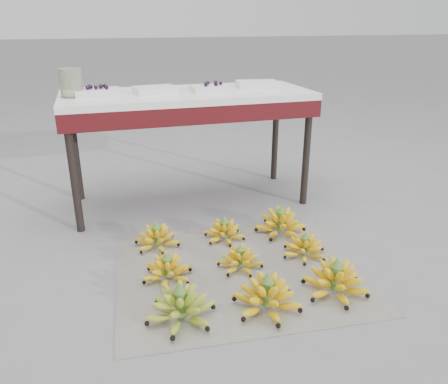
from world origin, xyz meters
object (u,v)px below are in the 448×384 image
object	(u,v)px
bunch_mid_center	(240,260)
glass_jar	(71,83)
newspaper_mat	(240,270)
tray_far_right	(258,84)
vendor_table	(188,105)
tray_right	(210,88)
bunch_mid_left	(167,270)
bunch_back_left	(157,238)
bunch_mid_right	(304,248)
bunch_back_center	(224,232)
bunch_front_center	(267,296)
bunch_back_right	(280,223)
bunch_front_left	(181,307)
tray_left	(155,90)
tray_far_left	(98,92)
bunch_front_right	(335,281)

from	to	relation	value
bunch_mid_center	glass_jar	distance (m)	1.48
newspaper_mat	tray_far_right	size ratio (longest dim) A/B	4.13
vendor_table	newspaper_mat	bearing A→B (deg)	-87.87
vendor_table	tray_right	size ratio (longest dim) A/B	6.44
bunch_mid_left	bunch_back_left	xyz separation A→B (m)	(0.00, 0.35, 0.00)
bunch_mid_right	bunch_back_center	distance (m)	0.48
bunch_front_center	bunch_back_center	distance (m)	0.69
bunch_mid_center	bunch_back_right	world-z (taller)	bunch_back_right
bunch_mid_right	tray_right	world-z (taller)	tray_right
bunch_mid_center	bunch_back_left	distance (m)	0.52
bunch_mid_center	glass_jar	size ratio (longest dim) A/B	1.80
bunch_front_left	tray_right	bearing A→B (deg)	72.51
vendor_table	bunch_back_left	bearing A→B (deg)	-118.47
bunch_mid_center	tray_far_right	xyz separation A→B (m)	(0.46, 1.01, 0.75)
bunch_front_left	bunch_back_right	bearing A→B (deg)	43.89
tray_left	tray_right	size ratio (longest dim) A/B	1.12
bunch_mid_center	bunch_mid_left	bearing A→B (deg)	-158.18
bunch_back_left	glass_jar	bearing A→B (deg)	98.68
bunch_back_left	bunch_back_right	distance (m)	0.75
tray_far_right	glass_jar	bearing A→B (deg)	-178.31
vendor_table	tray_far_right	xyz separation A→B (m)	(0.50, 0.03, 0.11)
bunch_mid_center	bunch_back_left	bearing A→B (deg)	159.41
bunch_front_left	vendor_table	distance (m)	1.48
bunch_mid_center	tray_far_left	size ratio (longest dim) A/B	1.13
bunch_back_center	bunch_front_center	bearing A→B (deg)	-92.49
bunch_front_right	bunch_back_left	size ratio (longest dim) A/B	1.13
bunch_front_center	bunch_back_center	xyz separation A→B (m)	(0.01, 0.69, -0.01)
tray_far_right	glass_jar	world-z (taller)	glass_jar
bunch_mid_center	bunch_back_left	size ratio (longest dim) A/B	0.91
bunch_front_center	vendor_table	bearing A→B (deg)	79.97
bunch_front_center	tray_far_left	xyz separation A→B (m)	(-0.61, 1.34, 0.73)
bunch_mid_right	bunch_mid_left	bearing A→B (deg)	-165.84
bunch_front_left	bunch_back_right	xyz separation A→B (m)	(0.74, 0.64, -0.00)
bunch_back_left	vendor_table	bearing A→B (deg)	38.32
tray_far_left	tray_left	bearing A→B (deg)	-1.57
bunch_front_center	bunch_mid_center	size ratio (longest dim) A/B	1.20
bunch_mid_center	tray_left	size ratio (longest dim) A/B	1.07
bunch_front_right	tray_left	size ratio (longest dim) A/B	1.34
newspaper_mat	bunch_mid_center	world-z (taller)	bunch_mid_center
bunch_back_right	tray_far_right	bearing A→B (deg)	67.53
bunch_back_left	tray_left	world-z (taller)	tray_left
bunch_mid_center	tray_left	bearing A→B (deg)	127.60
tray_right	newspaper_mat	bearing A→B (deg)	-96.33
tray_far_right	tray_right	bearing A→B (deg)	-169.49
newspaper_mat	bunch_mid_right	xyz separation A→B (m)	(0.39, 0.04, 0.05)
bunch_front_center	glass_jar	bearing A→B (deg)	107.74
bunch_front_center	tray_left	xyz separation A→B (m)	(-0.26, 1.33, 0.73)
bunch_front_left	bunch_back_center	xyz separation A→B (m)	(0.39, 0.66, -0.01)
bunch_mid_center	bunch_back_center	world-z (taller)	bunch_back_center
vendor_table	tray_far_right	world-z (taller)	tray_far_right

